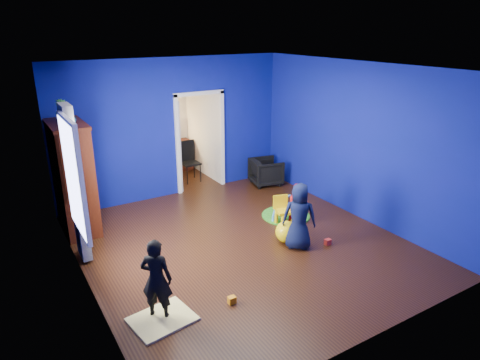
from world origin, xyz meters
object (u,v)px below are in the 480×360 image
child_black (157,279)px  folding_chair (190,162)px  toddler_red (298,206)px  study_desk (174,156)px  crt_tv (75,175)px  kid_chair (284,212)px  tv_armoire (73,178)px  armchair (266,172)px  child_navy (299,216)px  vase (68,118)px  play_mat (286,215)px  hopper_ball (286,232)px

child_black → folding_chair: 5.03m
toddler_red → study_desk: size_ratio=0.95×
crt_tv → kid_chair: (3.22, -1.79, -0.77)m
child_black → tv_armoire: size_ratio=0.55×
child_black → tv_armoire: 3.14m
armchair → child_navy: bearing=167.1°
vase → crt_tv: size_ratio=0.36×
crt_tv → study_desk: size_ratio=0.80×
vase → play_mat: (3.52, -1.20, -2.07)m
armchair → child_navy: size_ratio=0.60×
armchair → toddler_red: toddler_red is taller
vase → child_black: bearing=-83.6°
study_desk → armchair: bearing=-55.8°
child_black → crt_tv: crt_tv is taller
child_navy → play_mat: child_navy is taller
armchair → toddler_red: bearing=171.4°
crt_tv → child_navy: bearing=-41.8°
tv_armoire → study_desk: size_ratio=2.23×
child_navy → crt_tv: size_ratio=1.60×
play_mat → folding_chair: folding_chair is taller
folding_chair → child_black: bearing=-119.8°
toddler_red → tv_armoire: size_ratio=0.43×
child_navy → folding_chair: child_navy is taller
vase → child_navy: bearing=-38.0°
kid_chair → play_mat: (0.26, 0.29, -0.24)m
study_desk → folding_chair: 0.96m
tv_armoire → hopper_ball: size_ratio=5.19×
toddler_red → child_navy: bearing=-105.2°
toddler_red → hopper_ball: size_ratio=2.22×
toddler_red → folding_chair: size_ratio=0.91×
child_black → crt_tv: size_ratio=1.55×
armchair → hopper_ball: size_ratio=1.77×
vase → folding_chair: bearing=29.1°
hopper_ball → kid_chair: 0.67m
crt_tv → folding_chair: 3.10m
toddler_red → kid_chair: (-0.15, 0.20, -0.17)m
crt_tv → play_mat: (3.48, -1.50, -1.01)m
folding_chair → kid_chair: bearing=-81.6°
armchair → child_navy: 3.05m
armchair → child_black: (-3.90, -3.26, 0.24)m
tv_armoire → study_desk: bearing=38.4°
hopper_ball → armchair: bearing=62.4°
armchair → study_desk: size_ratio=0.76×
crt_tv → study_desk: 3.61m
crt_tv → play_mat: 3.93m
kid_chair → play_mat: kid_chair is taller
kid_chair → armchair: bearing=79.8°
child_black → kid_chair: (2.95, 1.31, -0.29)m
child_navy → hopper_ball: 0.45m
child_navy → hopper_ball: size_ratio=2.97×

